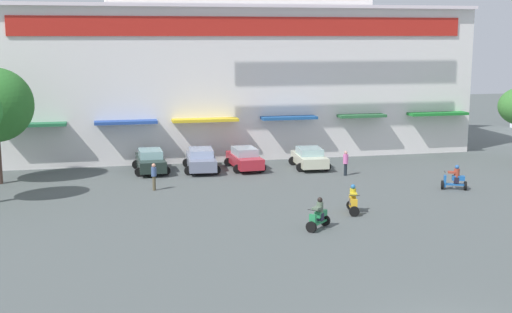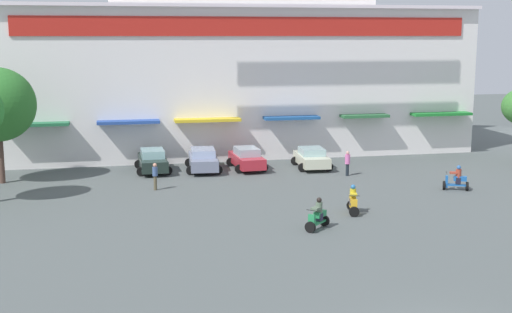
% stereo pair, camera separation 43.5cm
% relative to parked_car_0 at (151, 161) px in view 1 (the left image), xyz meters
% --- Properties ---
extents(ground_plane, '(128.00, 128.00, 0.00)m').
position_rel_parked_car_0_xyz_m(ground_plane, '(7.17, -14.41, -0.76)').
color(ground_plane, '#4E5554').
extents(colonial_building, '(35.02, 14.90, 21.57)m').
position_rel_parked_car_0_xyz_m(colonial_building, '(7.17, 8.00, 8.27)').
color(colonial_building, white).
rests_on(colonial_building, ground).
extents(parked_car_0, '(2.36, 4.27, 1.51)m').
position_rel_parked_car_0_xyz_m(parked_car_0, '(0.00, 0.00, 0.00)').
color(parked_car_0, '#1E2B25').
rests_on(parked_car_0, ground).
extents(parked_car_1, '(2.60, 4.59, 1.50)m').
position_rel_parked_car_0_xyz_m(parked_car_1, '(3.34, -0.29, -0.00)').
color(parked_car_1, slate).
rests_on(parked_car_1, ground).
extents(parked_car_2, '(2.40, 4.22, 1.49)m').
position_rel_parked_car_0_xyz_m(parked_car_2, '(6.30, -0.43, -0.01)').
color(parked_car_2, '#B42632').
rests_on(parked_car_2, ground).
extents(parked_car_3, '(2.53, 4.00, 1.41)m').
position_rel_parked_car_0_xyz_m(parked_car_3, '(10.71, -1.00, -0.04)').
color(parked_car_3, beige).
rests_on(parked_car_3, ground).
extents(scooter_rider_0, '(1.44, 1.41, 1.51)m').
position_rel_parked_car_0_xyz_m(scooter_rider_0, '(6.77, -15.30, -0.14)').
color(scooter_rider_0, black).
rests_on(scooter_rider_0, ground).
extents(scooter_rider_1, '(0.85, 1.50, 1.49)m').
position_rel_parked_car_0_xyz_m(scooter_rider_1, '(9.36, -12.93, -0.14)').
color(scooter_rider_1, black).
rests_on(scooter_rider_1, ground).
extents(scooter_rider_2, '(1.53, 1.07, 1.49)m').
position_rel_parked_car_0_xyz_m(scooter_rider_2, '(17.12, -9.19, -0.14)').
color(scooter_rider_2, black).
rests_on(scooter_rider_2, ground).
extents(pedestrian_0, '(0.38, 0.38, 1.61)m').
position_rel_parked_car_0_xyz_m(pedestrian_0, '(12.26, -3.91, 0.16)').
color(pedestrian_0, black).
rests_on(pedestrian_0, ground).
extents(pedestrian_1, '(0.41, 0.41, 1.61)m').
position_rel_parked_car_0_xyz_m(pedestrian_1, '(-0.18, -5.50, 0.17)').
color(pedestrian_1, brown).
rests_on(pedestrian_1, ground).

